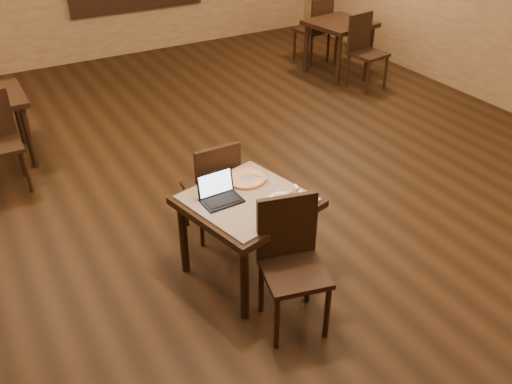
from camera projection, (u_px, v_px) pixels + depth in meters
ground at (259, 185)px, 5.91m from camera, size 10.00×10.00×0.00m
tiled_table at (247, 208)px, 4.35m from camera, size 1.11×1.11×0.76m
chair_main_near at (291, 256)px, 3.95m from camera, size 0.55×0.55×1.04m
chair_main_far at (214, 185)px, 4.86m from camera, size 0.43×0.43×0.98m
laptop at (219, 193)px, 4.25m from camera, size 0.31×0.25×0.21m
plate at (283, 200)px, 4.25m from camera, size 0.23×0.23×0.01m
pizza_slice at (283, 198)px, 4.25m from camera, size 0.24×0.24×0.02m
pizza_pan at (246, 180)px, 4.52m from camera, size 0.34×0.34×0.01m
pizza_whole at (246, 178)px, 4.51m from camera, size 0.34×0.34×0.02m
spatula at (249, 178)px, 4.50m from camera, size 0.19×0.29×0.01m
napkin_roll at (299, 190)px, 4.35m from camera, size 0.06×0.16×0.04m
other_table_a at (339, 31)px, 8.45m from camera, size 1.01×1.01×0.84m
other_table_a_chair_near at (364, 47)px, 8.03m from camera, size 0.53×0.53×1.08m
other_table_a_chair_far at (316, 26)px, 8.96m from camera, size 0.53×0.53×1.08m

